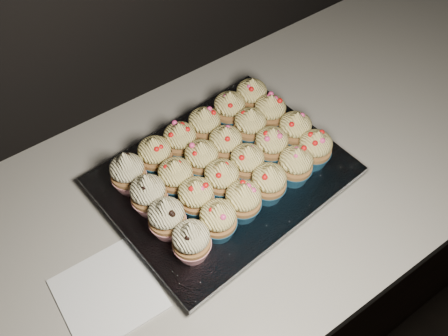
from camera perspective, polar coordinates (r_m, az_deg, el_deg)
name	(u,v)px	position (r m, az deg, el deg)	size (l,w,h in m)	color
worktop	(122,252)	(0.91, -11.61, -9.37)	(2.44, 0.64, 0.04)	beige
napkin	(108,293)	(0.85, -13.07, -13.79)	(0.15, 0.15, 0.00)	white
baking_tray	(224,181)	(0.93, 0.00, -1.45)	(0.39, 0.30, 0.02)	black
foil_lining	(224,175)	(0.92, 0.00, -0.83)	(0.42, 0.33, 0.01)	silver
cupcake_0	(191,240)	(0.79, -3.74, -8.26)	(0.06, 0.06, 0.10)	#B11827
cupcake_1	(218,220)	(0.81, -0.68, -5.95)	(0.06, 0.06, 0.08)	navy
cupcake_2	(243,201)	(0.83, 2.20, -3.75)	(0.06, 0.06, 0.08)	navy
cupcake_3	(269,183)	(0.86, 5.12, -1.69)	(0.06, 0.06, 0.08)	navy
cupcake_4	(295,165)	(0.89, 8.16, 0.34)	(0.06, 0.06, 0.08)	navy
cupcake_5	(315,149)	(0.92, 10.33, 2.20)	(0.06, 0.06, 0.08)	navy
cupcake_6	(167,217)	(0.82, -6.57, -5.61)	(0.06, 0.06, 0.10)	#B11827
cupcake_7	(196,197)	(0.84, -3.21, -3.35)	(0.06, 0.06, 0.08)	navy
cupcake_8	(222,179)	(0.86, -0.27, -1.24)	(0.06, 0.06, 0.08)	navy
cupcake_9	(247,163)	(0.88, 2.66, 0.59)	(0.06, 0.06, 0.08)	navy
cupcake_10	(271,145)	(0.91, 5.43, 2.59)	(0.06, 0.06, 0.08)	navy
cupcake_11	(295,130)	(0.94, 8.09, 4.33)	(0.06, 0.06, 0.08)	navy
cupcake_12	(149,194)	(0.85, -8.62, -2.95)	(0.06, 0.06, 0.10)	#B11827
cupcake_13	(176,177)	(0.87, -5.52, -1.04)	(0.06, 0.06, 0.08)	navy
cupcake_14	(202,159)	(0.89, -2.57, 1.04)	(0.06, 0.06, 0.08)	navy
cupcake_15	(226,144)	(0.91, 0.19, 2.73)	(0.06, 0.06, 0.08)	navy
cupcake_16	(250,126)	(0.94, 3.00, 4.79)	(0.06, 0.06, 0.08)	navy
cupcake_17	(270,113)	(0.96, 5.26, 6.32)	(0.06, 0.06, 0.08)	navy
cupcake_18	(128,172)	(0.88, -10.94, -0.49)	(0.06, 0.06, 0.10)	#B11827
cupcake_19	(155,155)	(0.90, -7.87, 1.47)	(0.06, 0.06, 0.08)	navy
cupcake_20	(180,141)	(0.92, -5.02, 3.12)	(0.06, 0.06, 0.08)	navy
cupcake_21	(205,126)	(0.94, -2.23, 4.87)	(0.06, 0.06, 0.08)	navy
cupcake_22	(230,109)	(0.97, 0.64, 6.71)	(0.06, 0.06, 0.08)	navy
cupcake_23	(251,96)	(0.99, 3.15, 8.18)	(0.06, 0.06, 0.08)	navy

